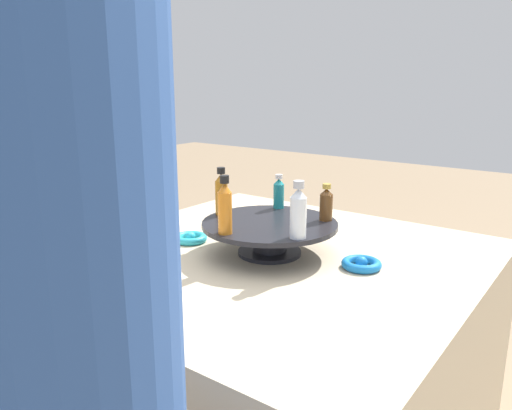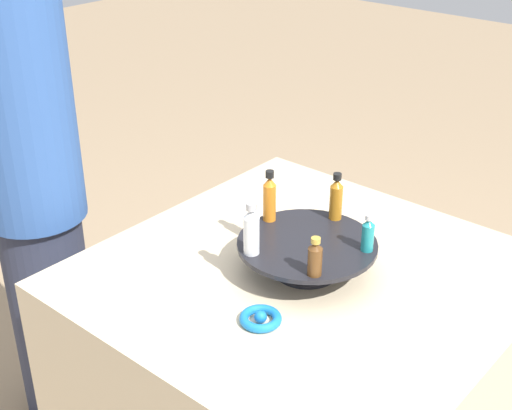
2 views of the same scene
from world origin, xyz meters
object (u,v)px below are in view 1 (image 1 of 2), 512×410
(display_stand, at_px, (270,231))
(bottle_amber, at_px, (221,193))
(bottle_brown, at_px, (326,204))
(bottle_clear, at_px, (298,212))
(bottle_teal, at_px, (279,193))
(bottle_orange, at_px, (225,207))
(ribbon_bow_blue, at_px, (361,264))
(person_figure, at_px, (40,381))
(ribbon_bow_teal, at_px, (191,238))

(display_stand, bearing_deg, bottle_amber, 97.24)
(bottle_brown, xyz_separation_m, bottle_amber, (-0.12, 0.25, 0.02))
(bottle_clear, bearing_deg, bottle_teal, 43.24)
(bottle_orange, xyz_separation_m, bottle_brown, (0.25, -0.14, -0.02))
(bottle_clear, relative_size, ribbon_bow_blue, 1.39)
(bottle_amber, bearing_deg, bottle_brown, -64.76)
(bottle_clear, height_order, bottle_brown, bottle_clear)
(ribbon_bow_blue, relative_size, person_figure, 0.06)
(bottle_amber, bearing_deg, ribbon_bow_blue, -79.94)
(bottle_clear, xyz_separation_m, bottle_brown, (0.17, 0.02, -0.02))
(bottle_teal, xyz_separation_m, ribbon_bow_teal, (-0.18, 0.18, -0.12))
(bottle_teal, height_order, person_figure, person_figure)
(bottle_clear, relative_size, bottle_amber, 1.04)
(ribbon_bow_teal, bearing_deg, display_stand, -78.23)
(display_stand, xyz_separation_m, person_figure, (-0.79, -0.27, 0.08))
(bottle_amber, height_order, ribbon_bow_teal, bottle_amber)
(bottle_brown, relative_size, bottle_teal, 1.00)
(bottle_orange, height_order, ribbon_bow_teal, bottle_orange)
(bottle_clear, height_order, ribbon_bow_blue, bottle_clear)
(bottle_teal, xyz_separation_m, person_figure, (-0.92, -0.33, 0.01))
(display_stand, height_order, ribbon_bow_blue, display_stand)
(bottle_clear, xyz_separation_m, bottle_amber, (0.05, 0.28, -0.00))
(display_stand, bearing_deg, ribbon_bow_blue, -78.23)
(bottle_clear, height_order, bottle_amber, bottle_clear)
(ribbon_bow_blue, xyz_separation_m, person_figure, (-0.84, -0.03, 0.14))
(display_stand, relative_size, ribbon_bow_teal, 3.74)
(display_stand, distance_m, bottle_teal, 0.16)
(bottle_teal, distance_m, person_figure, 0.98)
(bottle_amber, relative_size, ribbon_bow_blue, 1.33)
(bottle_teal, bearing_deg, display_stand, -154.76)
(bottle_orange, distance_m, ribbon_bow_teal, 0.27)
(ribbon_bow_blue, bearing_deg, bottle_amber, 100.06)
(ribbon_bow_teal, bearing_deg, bottle_clear, -93.36)
(display_stand, distance_m, person_figure, 0.84)
(bottle_orange, height_order, bottle_amber, bottle_orange)
(bottle_clear, relative_size, bottle_teal, 1.39)
(ribbon_bow_blue, bearing_deg, bottle_brown, 68.32)
(ribbon_bow_blue, bearing_deg, bottle_teal, 74.37)
(bottle_orange, distance_m, bottle_brown, 0.28)
(bottle_teal, bearing_deg, bottle_clear, -136.76)
(display_stand, bearing_deg, ribbon_bow_teal, 101.77)
(display_stand, relative_size, bottle_teal, 3.61)
(bottle_clear, height_order, bottle_teal, bottle_clear)
(ribbon_bow_blue, distance_m, person_figure, 0.85)
(bottle_brown, xyz_separation_m, ribbon_bow_teal, (-0.15, 0.35, -0.12))
(bottle_orange, xyz_separation_m, ribbon_bow_blue, (0.20, -0.27, -0.14))
(bottle_amber, bearing_deg, ribbon_bow_teal, 108.73)
(bottle_teal, bearing_deg, bottle_brown, -100.76)
(person_figure, bearing_deg, display_stand, 0.00)
(bottle_clear, distance_m, bottle_teal, 0.28)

